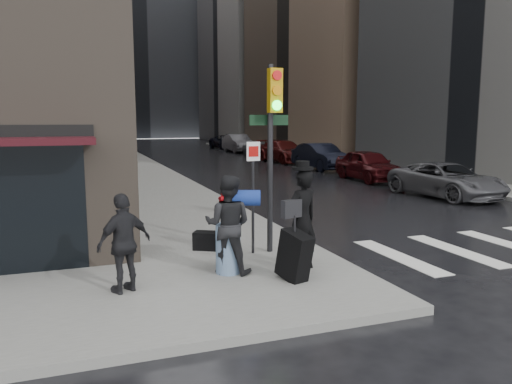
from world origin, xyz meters
TOP-DOWN VIEW (x-y plane):
  - ground at (0.00, 0.00)m, footprint 140.00×140.00m
  - sidewalk_left at (0.00, 27.00)m, footprint 4.00×50.00m
  - sidewalk_right at (13.50, 27.00)m, footprint 3.00×50.00m
  - bldg_right_far at (26.00, 58.00)m, footprint 22.00×20.00m
  - bldg_distant at (6.00, 78.00)m, footprint 40.00×12.00m
  - man_overcoat at (0.79, 0.36)m, footprint 1.09×1.34m
  - man_jeans at (-0.53, 0.73)m, footprint 1.24×1.17m
  - man_greycoat at (-2.45, 0.30)m, footprint 1.06×0.80m
  - traffic_light at (0.75, 1.81)m, footprint 1.00×0.47m
  - fire_hydrant at (1.20, 6.83)m, footprint 0.44×0.34m
  - parked_car_0 at (10.42, 7.59)m, footprint 2.63×5.03m
  - parked_car_1 at (10.49, 13.25)m, footprint 2.06×4.61m
  - parked_car_2 at (10.75, 18.91)m, footprint 1.85×4.86m
  - parked_car_3 at (10.74, 24.58)m, footprint 2.67×5.50m
  - parked_car_4 at (10.88, 30.24)m, footprint 1.81×3.99m
  - parked_car_5 at (10.98, 35.90)m, footprint 1.77×5.02m
  - parked_car_6 at (11.53, 41.56)m, footprint 2.70×5.13m

SIDE VIEW (x-z plane):
  - ground at x=0.00m, z-range 0.00..0.00m
  - sidewalk_left at x=0.00m, z-range 0.00..0.15m
  - sidewalk_right at x=13.50m, z-range 0.00..0.15m
  - fire_hydrant at x=1.20m, z-range 0.11..0.88m
  - parked_car_4 at x=10.88m, z-range 0.00..1.33m
  - parked_car_0 at x=10.42m, z-range 0.00..1.35m
  - parked_car_6 at x=11.53m, z-range 0.00..1.38m
  - parked_car_1 at x=10.49m, z-range 0.00..1.54m
  - parked_car_3 at x=10.74m, z-range 0.00..1.54m
  - parked_car_2 at x=10.75m, z-range 0.00..1.58m
  - parked_car_5 at x=10.98m, z-range 0.00..1.65m
  - man_greycoat at x=-2.45m, z-range 0.15..1.83m
  - man_overcoat at x=0.79m, z-range -0.02..2.12m
  - man_jeans at x=-0.53m, z-range 0.15..2.01m
  - traffic_light at x=0.75m, z-range 0.73..4.75m
  - bldg_right_far at x=26.00m, z-range 0.00..25.00m
  - bldg_distant at x=6.00m, z-range 0.00..32.00m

